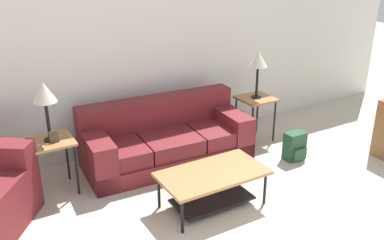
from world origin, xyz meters
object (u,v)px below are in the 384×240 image
object	(u,v)px
table_lamp_left	(44,94)
backpack	(295,146)
couch	(166,141)
table_lamp_right	(258,61)
side_table_left	(51,147)
side_table_right	(256,103)
coffee_table	(212,181)

from	to	relation	value
table_lamp_left	backpack	distance (m)	3.22
couch	table_lamp_left	world-z (taller)	table_lamp_left
table_lamp_right	backpack	bearing A→B (deg)	-85.82
side_table_left	side_table_right	bearing A→B (deg)	0.00
couch	table_lamp_left	bearing A→B (deg)	-178.76
couch	table_lamp_right	size ratio (longest dim) A/B	3.26
coffee_table	table_lamp_right	size ratio (longest dim) A/B	1.72
coffee_table	couch	bearing A→B (deg)	87.49
side_table_right	coffee_table	bearing A→B (deg)	-141.86
couch	backpack	xyz separation A→B (m)	(1.50, -0.82, -0.11)
side_table_left	backpack	bearing A→B (deg)	-15.03
table_lamp_right	coffee_table	bearing A→B (deg)	-141.86
side_table_right	backpack	distance (m)	0.88
coffee_table	table_lamp_right	xyz separation A→B (m)	(1.50, 1.18, 0.88)
couch	backpack	bearing A→B (deg)	-28.75
couch	table_lamp_right	xyz separation A→B (m)	(1.45, -0.03, 0.89)
side_table_right	side_table_left	bearing A→B (deg)	180.00
side_table_right	backpack	size ratio (longest dim) A/B	1.69
table_lamp_right	couch	bearing A→B (deg)	178.76
side_table_left	table_lamp_right	world-z (taller)	table_lamp_right
side_table_right	table_lamp_left	xyz separation A→B (m)	(-2.90, 0.00, 0.62)
backpack	couch	bearing A→B (deg)	151.25
side_table_right	backpack	world-z (taller)	side_table_right
table_lamp_right	backpack	world-z (taller)	table_lamp_right
coffee_table	table_lamp_left	size ratio (longest dim) A/B	1.72
couch	backpack	size ratio (longest dim) A/B	5.72
table_lamp_left	backpack	world-z (taller)	table_lamp_left
coffee_table	side_table_right	bearing A→B (deg)	38.14
couch	side_table_left	distance (m)	1.48
table_lamp_left	backpack	size ratio (longest dim) A/B	1.76
coffee_table	table_lamp_left	distance (m)	2.03
backpack	side_table_right	bearing A→B (deg)	94.18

